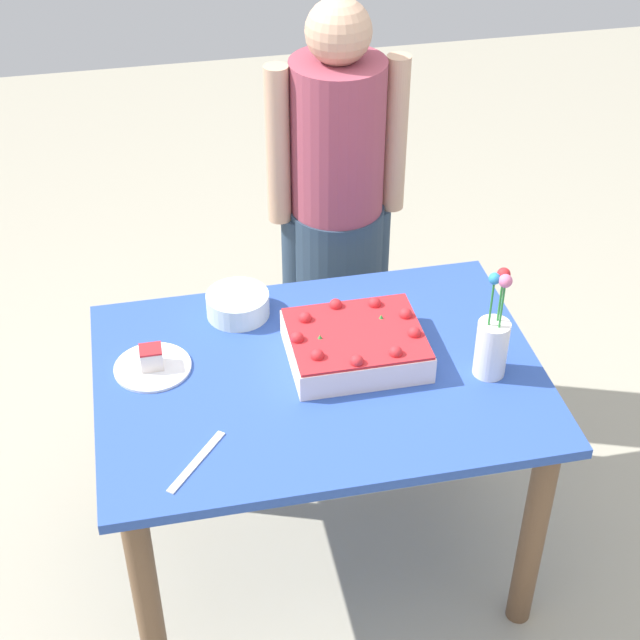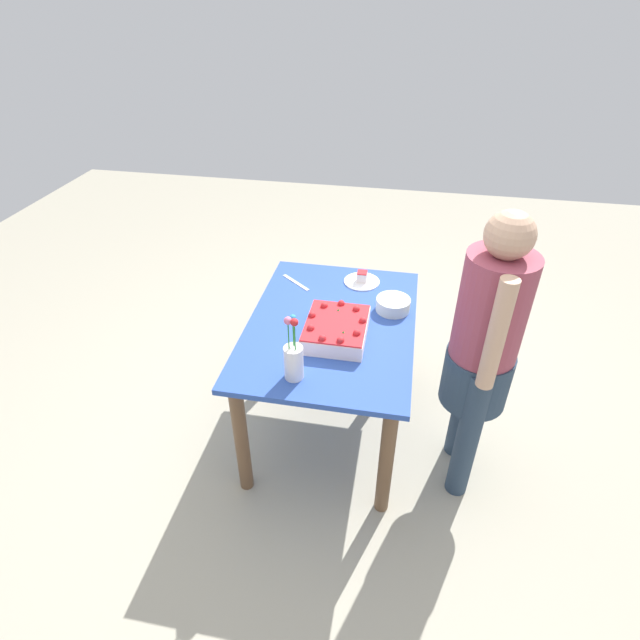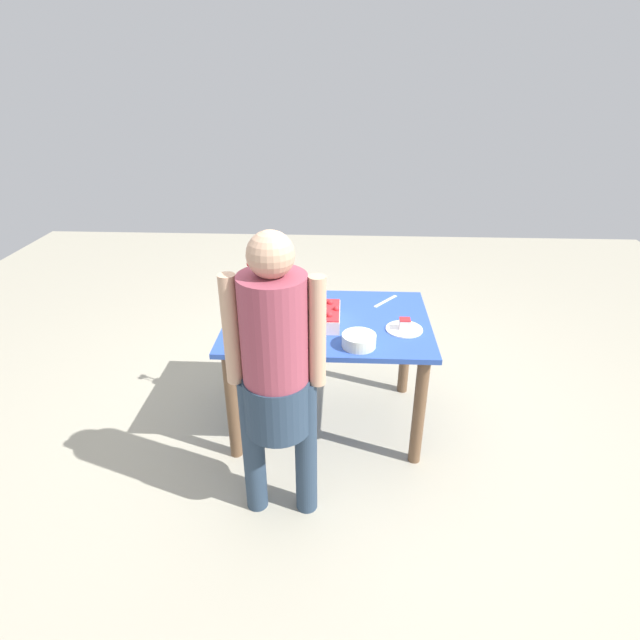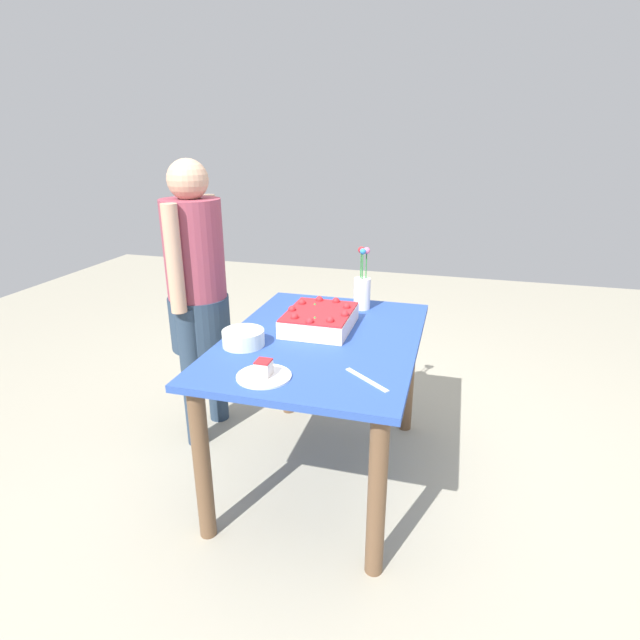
{
  "view_description": "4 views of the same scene",
  "coord_description": "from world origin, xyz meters",
  "px_view_note": "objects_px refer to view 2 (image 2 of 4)",
  "views": [
    {
      "loc": [
        0.41,
        1.98,
        2.44
      ],
      "look_at": [
        -0.01,
        -0.04,
        0.88
      ],
      "focal_mm": 55.0,
      "sensor_mm": 36.0,
      "label": 1
    },
    {
      "loc": [
        -2.09,
        -0.33,
        2.23
      ],
      "look_at": [
        -0.12,
        0.04,
        0.82
      ],
      "focal_mm": 28.0,
      "sensor_mm": 36.0,
      "label": 2
    },
    {
      "loc": [
        0.08,
        -2.62,
        2.06
      ],
      "look_at": [
        -0.04,
        -0.06,
        0.76
      ],
      "focal_mm": 28.0,
      "sensor_mm": 36.0,
      "label": 3
    },
    {
      "loc": [
        2.01,
        0.55,
        1.59
      ],
      "look_at": [
        -0.09,
        -0.03,
        0.78
      ],
      "focal_mm": 28.0,
      "sensor_mm": 36.0,
      "label": 4
    }
  ],
  "objects_px": {
    "sheet_cake": "(336,329)",
    "flower_vase": "(293,359)",
    "person_standing": "(484,344)",
    "serving_plate_with_slice": "(362,280)",
    "cake_knife": "(296,282)",
    "fruit_bowl": "(393,305)"
  },
  "relations": [
    {
      "from": "serving_plate_with_slice",
      "to": "cake_knife",
      "type": "height_order",
      "value": "serving_plate_with_slice"
    },
    {
      "from": "person_standing",
      "to": "serving_plate_with_slice",
      "type": "bearing_deg",
      "value": -46.13
    },
    {
      "from": "flower_vase",
      "to": "person_standing",
      "type": "xyz_separation_m",
      "value": [
        0.24,
        -0.82,
        0.02
      ]
    },
    {
      "from": "person_standing",
      "to": "fruit_bowl",
      "type": "bearing_deg",
      "value": -42.26
    },
    {
      "from": "cake_knife",
      "to": "fruit_bowl",
      "type": "height_order",
      "value": "fruit_bowl"
    },
    {
      "from": "flower_vase",
      "to": "person_standing",
      "type": "relative_size",
      "value": 0.22
    },
    {
      "from": "serving_plate_with_slice",
      "to": "person_standing",
      "type": "distance_m",
      "value": 0.9
    },
    {
      "from": "serving_plate_with_slice",
      "to": "flower_vase",
      "type": "height_order",
      "value": "flower_vase"
    },
    {
      "from": "sheet_cake",
      "to": "flower_vase",
      "type": "bearing_deg",
      "value": 157.96
    },
    {
      "from": "sheet_cake",
      "to": "flower_vase",
      "type": "relative_size",
      "value": 1.11
    },
    {
      "from": "serving_plate_with_slice",
      "to": "flower_vase",
      "type": "distance_m",
      "value": 0.91
    },
    {
      "from": "sheet_cake",
      "to": "cake_knife",
      "type": "height_order",
      "value": "sheet_cake"
    },
    {
      "from": "cake_knife",
      "to": "serving_plate_with_slice",
      "type": "bearing_deg",
      "value": 51.06
    },
    {
      "from": "serving_plate_with_slice",
      "to": "cake_knife",
      "type": "xyz_separation_m",
      "value": [
        -0.08,
        0.38,
        -0.01
      ]
    },
    {
      "from": "cake_knife",
      "to": "flower_vase",
      "type": "height_order",
      "value": "flower_vase"
    },
    {
      "from": "sheet_cake",
      "to": "serving_plate_with_slice",
      "type": "xyz_separation_m",
      "value": [
        0.55,
        -0.06,
        -0.03
      ]
    },
    {
      "from": "sheet_cake",
      "to": "serving_plate_with_slice",
      "type": "height_order",
      "value": "sheet_cake"
    },
    {
      "from": "sheet_cake",
      "to": "serving_plate_with_slice",
      "type": "bearing_deg",
      "value": -6.72
    },
    {
      "from": "serving_plate_with_slice",
      "to": "person_standing",
      "type": "relative_size",
      "value": 0.14
    },
    {
      "from": "sheet_cake",
      "to": "person_standing",
      "type": "bearing_deg",
      "value": -98.17
    },
    {
      "from": "flower_vase",
      "to": "fruit_bowl",
      "type": "height_order",
      "value": "flower_vase"
    },
    {
      "from": "serving_plate_with_slice",
      "to": "flower_vase",
      "type": "bearing_deg",
      "value": 167.21
    }
  ]
}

